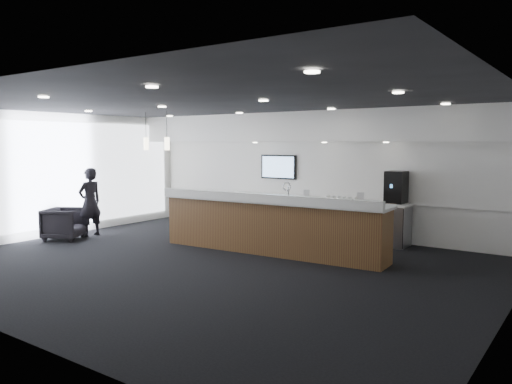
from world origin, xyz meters
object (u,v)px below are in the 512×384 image
Objects in this scene: coffee_machine at (396,187)px; armchair at (64,224)px; lounge_guest at (90,202)px; service_counter at (270,225)px.

coffee_machine reaches higher than armchair.
lounge_guest reaches higher than coffee_machine.
armchair is 0.80m from lounge_guest.
coffee_machine is 0.85× the size of armchair.
lounge_guest is at bearing -153.36° from coffee_machine.
service_counter reaches higher than armchair.
armchair is 0.50× the size of lounge_guest.
armchair is (-6.60, -3.81, -0.92)m from coffee_machine.
coffee_machine is 7.23m from lounge_guest.
service_counter is at bearing 103.19° from lounge_guest.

